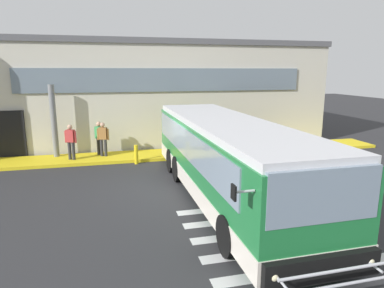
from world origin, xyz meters
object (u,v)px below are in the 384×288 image
at_px(bus_main_foreground, 225,160).
at_px(passenger_at_curb_edge, 103,138).
at_px(entry_support_column, 54,121).
at_px(passenger_near_column, 71,139).
at_px(passenger_by_doorway, 99,137).
at_px(safety_bollard_yellow, 136,155).

relative_size(bus_main_foreground, passenger_at_curb_edge, 6.70).
xyz_separation_m(entry_support_column, passenger_at_curb_edge, (2.27, -0.51, -0.82)).
height_order(entry_support_column, passenger_near_column, entry_support_column).
bearing_deg(passenger_by_doorway, passenger_at_curb_edge, -58.59).
xyz_separation_m(bus_main_foreground, passenger_at_curb_edge, (-4.06, 6.38, -0.25)).
bearing_deg(passenger_near_column, passenger_at_curb_edge, 11.71).
height_order(bus_main_foreground, passenger_near_column, bus_main_foreground).
height_order(bus_main_foreground, passenger_at_curb_edge, bus_main_foreground).
height_order(entry_support_column, passenger_by_doorway, entry_support_column).
distance_m(entry_support_column, passenger_by_doorway, 2.25).
distance_m(bus_main_foreground, passenger_near_column, 8.21).
xyz_separation_m(bus_main_foreground, safety_bollard_yellow, (-2.59, 5.10, -0.88)).
bearing_deg(bus_main_foreground, passenger_by_doorway, 122.42).
height_order(bus_main_foreground, passenger_by_doorway, bus_main_foreground).
bearing_deg(entry_support_column, bus_main_foreground, -47.46).
relative_size(passenger_by_doorway, safety_bollard_yellow, 1.86).
distance_m(passenger_at_curb_edge, safety_bollard_yellow, 2.06).
bearing_deg(safety_bollard_yellow, entry_support_column, 154.30).
relative_size(passenger_near_column, passenger_by_doorway, 1.00).
xyz_separation_m(passenger_by_doorway, safety_bollard_yellow, (1.66, -1.59, -0.63)).
distance_m(bus_main_foreground, passenger_at_curb_edge, 7.57).
bearing_deg(passenger_at_curb_edge, bus_main_foreground, -57.54).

